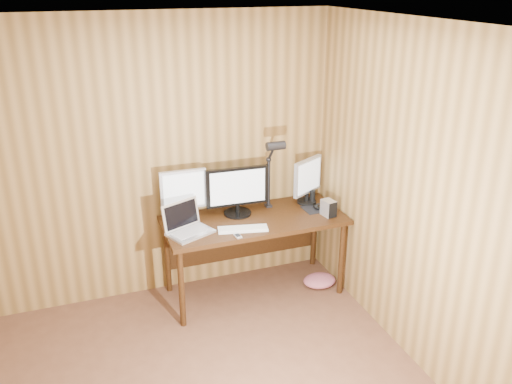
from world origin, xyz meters
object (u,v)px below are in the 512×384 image
desk (251,227)px  hard_drive (329,208)px  speaker (313,197)px  phone (238,236)px  monitor_center (237,190)px  mouse (317,207)px  laptop (186,225)px  monitor_right (308,179)px  keyboard (243,229)px  desk_lamp (272,164)px  monitor_left (184,193)px

desk → hard_drive: bearing=-20.7°
hard_drive → speaker: 0.32m
phone → speaker: (0.89, 0.43, 0.06)m
monitor_center → speaker: 0.76m
monitor_center → mouse: bearing=-8.2°
monitor_center → laptop: 0.58m
monitor_right → desk: bearing=159.0°
keyboard → hard_drive: (0.81, 0.02, 0.06)m
keyboard → mouse: size_ratio=4.07×
hard_drive → desk_lamp: bearing=136.3°
mouse → laptop: bearing=174.2°
keyboard → hard_drive: hard_drive is taller
monitor_left → desk_lamp: (0.79, -0.08, 0.20)m
monitor_center → desk_lamp: 0.39m
laptop → keyboard: laptop is taller
mouse → phone: bearing=-170.1°
desk → monitor_center: size_ratio=2.82×
mouse → monitor_center: bearing=160.6°
desk → speaker: size_ratio=12.90×
hard_drive → phone: size_ratio=1.55×
mouse → monitor_left: bearing=162.1°
mouse → desk_lamp: desk_lamp is taller
monitor_center → speaker: bearing=3.1°
monitor_center → desk_lamp: desk_lamp is taller
keyboard → phone: size_ratio=4.60×
monitor_right → phone: 0.98m
desk → monitor_right: 0.69m
laptop → speaker: bearing=-14.4°
mouse → desk: bearing=164.6°
phone → monitor_left: bearing=119.2°
laptop → mouse: size_ratio=4.04×
desk → monitor_center: monitor_center is taller
monitor_center → monitor_left: monitor_left is taller
monitor_center → hard_drive: (0.75, -0.31, -0.16)m
laptop → mouse: laptop is taller
desk → laptop: bearing=-167.8°
hard_drive → phone: 0.90m
desk_lamp → hard_drive: bearing=-18.7°
laptop → hard_drive: size_ratio=2.95×
desk → laptop: 0.66m
monitor_center → mouse: 0.76m
monitor_center → speaker: (0.75, 0.01, -0.17)m
monitor_center → hard_drive: monitor_center is taller
phone → mouse: bearing=13.4°
monitor_left → phone: (0.33, -0.48, -0.24)m
laptop → hard_drive: bearing=-28.6°
monitor_center → monitor_left: bearing=175.7°
speaker → monitor_left: bearing=177.6°
desk_lamp → desk: bearing=-155.0°
monitor_left → monitor_right: 1.17m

